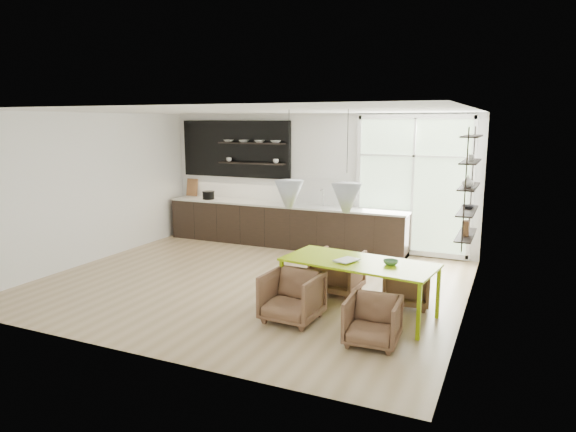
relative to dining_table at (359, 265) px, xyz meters
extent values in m
cube|color=tan|center=(-2.10, 0.65, -0.73)|extent=(7.00, 6.00, 0.01)
cube|color=white|center=(-2.10, 3.65, 0.72)|extent=(7.00, 0.02, 2.90)
cube|color=white|center=(-5.60, 0.65, 0.72)|extent=(0.02, 6.00, 2.90)
cube|color=white|center=(1.40, 0.65, 0.72)|extent=(0.02, 6.00, 2.90)
cube|color=white|center=(-2.10, 0.65, 2.17)|extent=(7.00, 6.00, 0.01)
cube|color=#B2D1A5|center=(0.05, 3.62, 0.72)|extent=(2.20, 0.02, 2.70)
cube|color=silver|center=(0.05, 3.59, 0.72)|extent=(2.30, 0.08, 2.80)
cone|color=silver|center=(-1.15, 0.15, 0.92)|extent=(0.44, 0.44, 0.42)
cone|color=silver|center=(-0.25, 0.15, 0.92)|extent=(0.44, 0.44, 0.42)
cylinder|color=black|center=(-1.15, 0.15, 1.73)|extent=(0.01, 0.01, 0.89)
cylinder|color=black|center=(-0.25, 0.15, 1.73)|extent=(0.01, 0.01, 0.89)
cube|color=black|center=(-2.70, 3.32, -0.28)|extent=(5.50, 0.65, 0.90)
cube|color=silver|center=(-2.70, 3.32, 0.19)|extent=(5.54, 0.69, 0.04)
cube|color=white|center=(-2.70, 3.64, 0.47)|extent=(5.50, 0.02, 0.55)
cube|color=black|center=(-4.05, 3.61, 1.37)|extent=(2.80, 0.06, 1.30)
cube|color=black|center=(-3.55, 3.47, 1.52)|extent=(1.60, 0.28, 0.03)
cube|color=black|center=(-3.55, 3.47, 1.07)|extent=(1.60, 0.28, 0.03)
cube|color=brown|center=(-5.25, 3.55, 0.42)|extent=(0.30, 0.10, 0.42)
cylinder|color=silver|center=(-1.80, 3.42, 0.39)|extent=(0.02, 0.02, 0.40)
imported|color=white|center=(-4.15, 3.47, 1.56)|extent=(0.22, 0.22, 0.05)
imported|color=white|center=(-3.75, 3.47, 1.56)|extent=(0.22, 0.22, 0.05)
imported|color=white|center=(-3.35, 3.47, 1.56)|extent=(0.22, 0.22, 0.05)
imported|color=white|center=(-2.95, 3.47, 1.56)|extent=(0.22, 0.22, 0.05)
imported|color=white|center=(-4.15, 3.47, 1.14)|extent=(0.12, 0.12, 0.10)
imported|color=white|center=(-2.95, 3.47, 1.14)|extent=(0.12, 0.12, 0.10)
cylinder|color=black|center=(-4.59, 3.25, 0.30)|extent=(0.27, 0.27, 0.17)
cube|color=black|center=(1.26, 1.25, 0.97)|extent=(0.02, 0.02, 1.90)
cube|color=black|center=(1.26, 2.45, 0.97)|extent=(0.02, 0.02, 1.90)
cube|color=black|center=(1.26, 1.85, 0.17)|extent=(0.26, 1.20, 0.02)
cube|color=black|center=(1.26, 1.85, 0.57)|extent=(0.26, 1.20, 0.02)
cube|color=black|center=(1.26, 1.85, 0.97)|extent=(0.26, 1.20, 0.02)
cube|color=black|center=(1.26, 1.85, 1.37)|extent=(0.26, 1.20, 0.03)
cube|color=black|center=(1.26, 1.85, 1.77)|extent=(0.26, 1.20, 0.03)
imported|color=white|center=(1.26, 1.60, 1.08)|extent=(0.18, 0.18, 0.19)
imported|color=#333338|center=(1.26, 2.05, 0.61)|extent=(0.22, 0.22, 0.05)
imported|color=white|center=(1.26, 1.95, 1.43)|extent=(0.10, 0.10, 0.09)
cube|color=brown|center=(1.26, 1.75, 0.30)|extent=(0.10, 0.18, 0.24)
cube|color=#9AC108|center=(0.00, 0.00, 0.04)|extent=(2.25, 1.23, 0.03)
cube|color=#9AC108|center=(-1.07, -0.30, -0.35)|extent=(0.05, 0.05, 0.75)
cube|color=#9AC108|center=(-0.96, 0.56, -0.35)|extent=(0.05, 0.05, 0.75)
cube|color=#9AC108|center=(0.96, -0.56, -0.35)|extent=(0.05, 0.05, 0.75)
cube|color=#9AC108|center=(1.07, 0.30, -0.35)|extent=(0.05, 0.05, 0.75)
imported|color=brown|center=(-0.57, 0.79, -0.39)|extent=(0.78, 0.80, 0.68)
imported|color=brown|center=(0.57, 0.66, -0.42)|extent=(0.75, 0.77, 0.62)
imported|color=brown|center=(-0.76, -0.62, -0.38)|extent=(0.78, 0.80, 0.69)
imported|color=brown|center=(0.46, -0.92, -0.43)|extent=(0.67, 0.69, 0.60)
cylinder|color=black|center=(-1.28, -0.07, -0.33)|extent=(0.31, 0.31, 0.02)
cylinder|color=black|center=(-1.28, -0.07, -0.61)|extent=(0.33, 0.33, 0.01)
cylinder|color=black|center=(-1.14, -0.06, -0.53)|extent=(0.01, 0.01, 0.40)
cylinder|color=black|center=(-1.29, 0.08, -0.53)|extent=(0.01, 0.01, 0.40)
cylinder|color=black|center=(-1.42, -0.08, -0.53)|extent=(0.01, 0.01, 0.40)
cylinder|color=black|center=(-1.27, -0.21, -0.53)|extent=(0.01, 0.01, 0.40)
imported|color=white|center=(-0.27, -0.04, 0.07)|extent=(0.35, 0.40, 0.03)
imported|color=#4C7F4F|center=(0.45, 0.01, 0.09)|extent=(0.24, 0.24, 0.06)
camera|label=1|loc=(1.95, -6.81, 2.00)|focal=32.00mm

